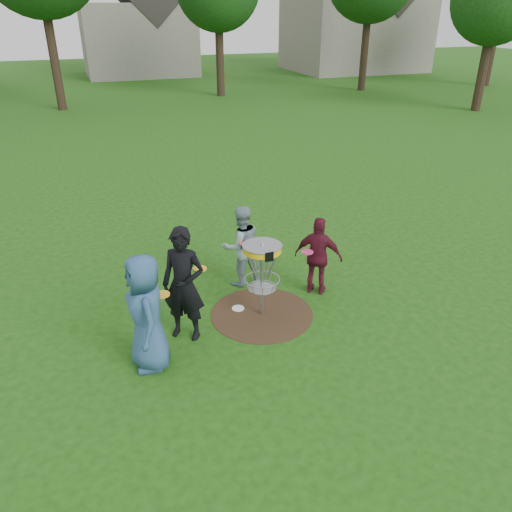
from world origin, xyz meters
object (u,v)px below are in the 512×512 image
object	(u,v)px
player_black	(184,285)
player_maroon	(318,256)
disc_golf_basket	(262,263)
player_grey	(241,246)
player_blue	(146,313)

from	to	relation	value
player_black	player_maroon	xyz separation A→B (m)	(2.61, 0.53, -0.20)
disc_golf_basket	player_grey	bearing A→B (deg)	89.24
player_blue	disc_golf_basket	xyz separation A→B (m)	(2.04, 0.71, 0.11)
player_black	disc_golf_basket	xyz separation A→B (m)	(1.37, 0.17, 0.06)
player_black	player_grey	distance (m)	1.94
player_grey	player_maroon	xyz separation A→B (m)	(1.22, -0.81, -0.05)
player_blue	player_maroon	world-z (taller)	player_blue
player_blue	player_maroon	bearing A→B (deg)	106.96
player_maroon	disc_golf_basket	bearing A→B (deg)	54.74
player_grey	disc_golf_basket	world-z (taller)	player_grey
player_blue	player_grey	world-z (taller)	player_blue
player_maroon	disc_golf_basket	size ratio (longest dim) A/B	1.09
player_maroon	disc_golf_basket	xyz separation A→B (m)	(-1.24, -0.36, 0.27)
player_maroon	player_blue	bearing A→B (deg)	56.64
player_grey	disc_golf_basket	distance (m)	1.19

